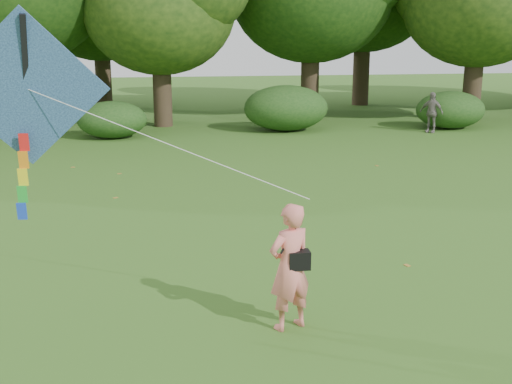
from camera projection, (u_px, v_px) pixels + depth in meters
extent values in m
plane|color=#265114|center=(332.00, 326.00, 9.11)|extent=(100.00, 100.00, 0.00)
imported|color=#EA796E|center=(290.00, 267.00, 8.85)|extent=(0.78, 0.66, 1.82)
imported|color=gray|center=(431.00, 112.00, 26.02)|extent=(0.96, 0.97, 1.64)
cube|color=black|center=(299.00, 260.00, 8.81)|extent=(0.30, 0.20, 0.26)
cylinder|color=black|center=(291.00, 236.00, 8.70)|extent=(0.33, 0.14, 0.47)
cube|color=#2563A3|center=(26.00, 89.00, 9.13)|extent=(2.33, 0.53, 2.29)
cube|color=black|center=(27.00, 88.00, 9.16)|extent=(0.27, 0.69, 2.06)
cylinder|color=white|center=(164.00, 142.00, 8.86)|extent=(3.82, 1.53, 1.41)
cube|color=red|center=(24.00, 142.00, 9.32)|extent=(0.14, 0.06, 0.26)
cube|color=orange|center=(23.00, 160.00, 9.38)|extent=(0.14, 0.06, 0.26)
cube|color=yellow|center=(23.00, 177.00, 9.44)|extent=(0.14, 0.06, 0.26)
cube|color=green|center=(22.00, 194.00, 9.50)|extent=(0.14, 0.06, 0.26)
cube|color=blue|center=(22.00, 211.00, 9.56)|extent=(0.14, 0.06, 0.26)
cylinder|color=#3A2D1E|center=(21.00, 81.00, 27.51)|extent=(0.88, 0.88, 3.85)
cylinder|color=#3A2D1E|center=(162.00, 90.00, 27.56)|extent=(0.80, 0.80, 3.15)
ellipsoid|color=#1E3F11|center=(159.00, 9.00, 26.73)|extent=(6.40, 6.40, 5.44)
cylinder|color=#3A2D1E|center=(310.00, 78.00, 30.47)|extent=(0.86, 0.86, 3.67)
cylinder|color=#3A2D1E|center=(473.00, 83.00, 29.17)|extent=(0.83, 0.83, 3.43)
ellipsoid|color=#1E3F11|center=(479.00, 1.00, 28.29)|extent=(6.80, 6.80, 5.78)
cylinder|color=#3A2D1E|center=(103.00, 74.00, 34.23)|extent=(0.84, 0.84, 3.50)
ellipsoid|color=#1E3F11|center=(99.00, 3.00, 33.33)|extent=(7.00, 7.00, 5.95)
cylinder|color=#3A2D1E|center=(361.00, 68.00, 35.34)|extent=(0.90, 0.90, 4.02)
ellipsoid|color=#264919|center=(112.00, 120.00, 24.69)|extent=(2.66, 2.09, 1.42)
ellipsoid|color=#264919|center=(286.00, 108.00, 26.46)|extent=(3.50, 2.75, 1.88)
ellipsoid|color=#264919|center=(450.00, 110.00, 27.09)|extent=(2.94, 2.31, 1.58)
cube|color=olive|center=(407.00, 265.00, 11.44)|extent=(0.11, 0.14, 0.01)
cube|color=olive|center=(119.00, 174.00, 18.71)|extent=(0.13, 0.09, 0.01)
cube|color=olive|center=(115.00, 198.00, 16.03)|extent=(0.14, 0.13, 0.01)
cube|color=olive|center=(73.00, 167.00, 19.58)|extent=(0.14, 0.12, 0.01)
cube|color=olive|center=(377.00, 166.00, 19.80)|extent=(0.09, 0.13, 0.01)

